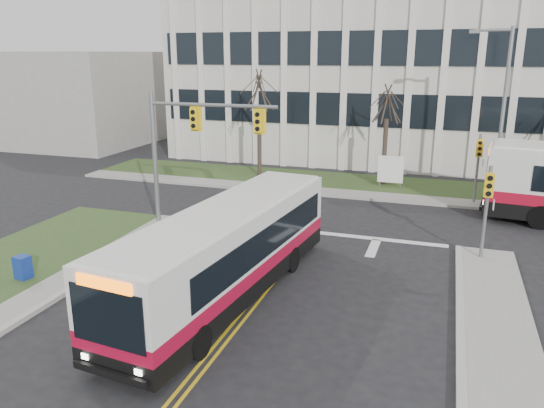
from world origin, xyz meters
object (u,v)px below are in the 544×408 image
at_px(streetlight, 500,106).
at_px(directory_sign, 391,170).
at_px(bus_main, 227,254).
at_px(newspaper_box_blue, 23,269).

relative_size(streetlight, directory_sign, 4.60).
distance_m(bus_main, newspaper_box_blue, 7.59).
bearing_deg(newspaper_box_blue, directory_sign, 68.02).
height_order(streetlight, newspaper_box_blue, streetlight).
xyz_separation_m(streetlight, directory_sign, (-5.53, 1.30, -4.02)).
bearing_deg(streetlight, newspaper_box_blue, -134.89).
bearing_deg(directory_sign, bus_main, -101.84).
relative_size(directory_sign, bus_main, 0.18).
relative_size(streetlight, newspaper_box_blue, 9.68).
bearing_deg(directory_sign, newspaper_box_blue, -121.50).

